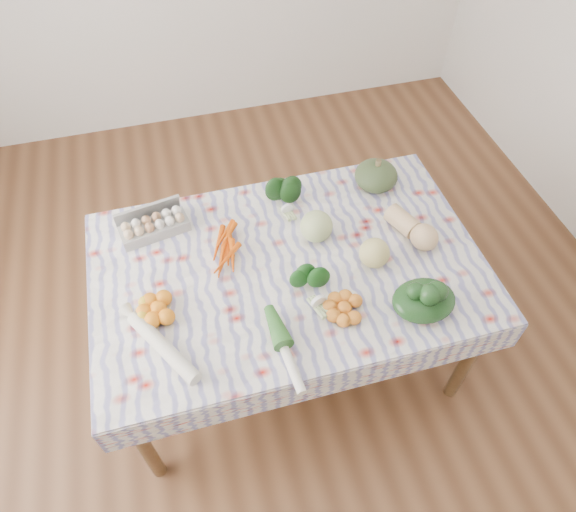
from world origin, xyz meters
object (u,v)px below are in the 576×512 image
Objects in this scene: egg_carton at (154,227)px; butternut_squash at (413,227)px; grapefruit at (374,253)px; cabbage at (316,226)px; dining_table at (288,276)px; kabocha_squash at (376,176)px.

egg_carton is 1.14m from butternut_squash.
grapefruit reaches higher than butternut_squash.
dining_table is at bearing -143.78° from cabbage.
dining_table is at bearing 159.75° from butternut_squash.
kabocha_squash is at bearing 74.40° from butternut_squash.
grapefruit is (0.19, -0.20, -0.01)m from cabbage.
egg_carton is 2.32× the size of grapefruit.
grapefruit is at bearing -36.08° from egg_carton.
kabocha_squash is at bearing -9.11° from egg_carton.
grapefruit is at bearing -13.59° from dining_table.
butternut_squash is (0.41, -0.10, -0.01)m from cabbage.
dining_table is at bearing 166.41° from grapefruit.
butternut_squash is at bearing -14.03° from cabbage.
cabbage is 0.28m from grapefruit.
grapefruit is (-0.18, -0.45, -0.00)m from kabocha_squash.
dining_table is 0.39m from grapefruit.
butternut_squash is 0.24m from grapefruit.
kabocha_squash is 0.45m from cabbage.
cabbage is 1.11× the size of grapefruit.
kabocha_squash reaches higher than dining_table.
butternut_squash is 2.00× the size of grapefruit.
butternut_squash reaches higher than egg_carton.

